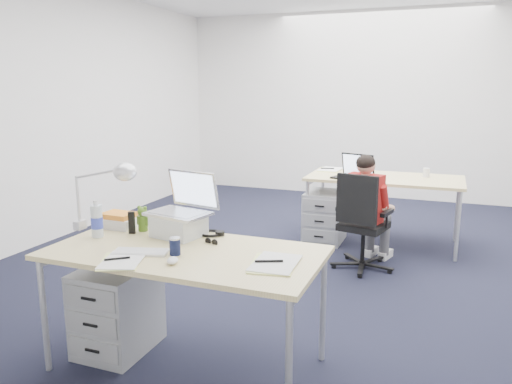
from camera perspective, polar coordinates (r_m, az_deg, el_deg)
floor at (r=4.68m, az=7.05°, el=-9.01°), size 7.00×7.00×0.00m
room at (r=4.38m, az=7.62°, el=12.45°), size 6.02×7.02×2.80m
desk_near at (r=2.96m, az=-8.16°, el=-7.47°), size 1.60×0.80×0.73m
desk_far at (r=5.49m, az=14.47°, el=1.21°), size 1.60×0.80×0.73m
office_chair at (r=4.74m, az=12.00°, el=-5.61°), size 0.69×0.69×0.91m
seated_person at (r=4.81m, az=12.81°, el=-1.96°), size 0.42×0.62×1.06m
drawer_pedestal_near at (r=3.39m, az=-15.53°, el=-12.72°), size 0.40×0.50×0.55m
drawer_pedestal_far at (r=5.53m, az=7.88°, el=-2.79°), size 0.40×0.50×0.55m
silver_laptop at (r=3.18m, az=-8.89°, el=-1.52°), size 0.43×0.36×0.40m
wireless_keyboard at (r=2.94m, az=-13.03°, el=-6.68°), size 0.33×0.21×0.02m
computer_mouse at (r=2.74m, az=-9.52°, el=-7.74°), size 0.09×0.11×0.03m
headphones at (r=3.23m, az=-5.23°, el=-4.62°), size 0.20×0.17×0.03m
can_koozie at (r=2.87m, az=-9.25°, el=-6.13°), size 0.06×0.06×0.10m
water_bottle at (r=3.30m, az=-17.75°, el=-2.93°), size 0.09×0.09×0.24m
bear_figurine at (r=3.37m, az=-12.83°, el=-2.94°), size 0.11×0.09×0.17m
book_stack at (r=3.50m, az=-15.40°, el=-3.12°), size 0.23×0.18×0.10m
cordless_phone at (r=3.33m, az=-14.02°, el=-3.42°), size 0.04×0.03×0.15m
papers_left at (r=2.83m, az=-15.25°, el=-7.60°), size 0.30×0.35×0.01m
papers_right at (r=2.69m, az=1.93°, el=-8.19°), size 0.26×0.35×0.01m
sunglasses at (r=3.05m, az=-5.12°, el=-5.70°), size 0.10×0.06×0.02m
desk_lamp at (r=3.40m, az=-17.83°, el=-0.32°), size 0.44×0.17×0.49m
dark_laptop at (r=5.26m, az=10.91°, el=2.93°), size 0.46×0.46×0.27m
far_cup at (r=5.59m, az=18.90°, el=2.11°), size 0.07×0.07×0.10m
far_papers at (r=5.82m, az=8.38°, el=2.55°), size 0.25×0.34×0.01m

